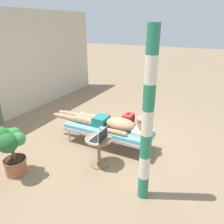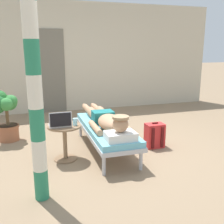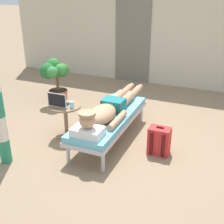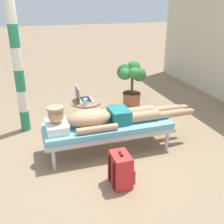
% 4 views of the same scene
% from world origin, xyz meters
% --- Properties ---
extents(ground_plane, '(40.00, 40.00, 0.00)m').
position_xyz_m(ground_plane, '(0.00, 0.00, 0.00)').
color(ground_plane, '#8C7256').
extents(lounge_chair, '(0.62, 1.80, 0.42)m').
position_xyz_m(lounge_chair, '(-0.18, 0.04, 0.35)').
color(lounge_chair, '#B7B7BC').
rests_on(lounge_chair, ground).
extents(person_reclining, '(0.53, 2.17, 0.33)m').
position_xyz_m(person_reclining, '(-0.18, 0.00, 0.52)').
color(person_reclining, white).
rests_on(person_reclining, lounge_chair).
extents(side_table, '(0.48, 0.48, 0.52)m').
position_xyz_m(side_table, '(-0.84, -0.12, 0.36)').
color(side_table, '#8C6B4C').
rests_on(side_table, ground).
extents(laptop, '(0.31, 0.24, 0.23)m').
position_xyz_m(laptop, '(-0.90, -0.17, 0.58)').
color(laptop, silver).
rests_on(laptop, side_table).
extents(drink_glass, '(0.06, 0.06, 0.11)m').
position_xyz_m(drink_glass, '(-0.69, -0.16, 0.58)').
color(drink_glass, '#99D8E5').
rests_on(drink_glass, side_table).
extents(backpack, '(0.30, 0.26, 0.42)m').
position_xyz_m(backpack, '(0.63, -0.06, 0.20)').
color(backpack, red).
rests_on(backpack, ground).
extents(potted_plant, '(0.48, 0.54, 0.89)m').
position_xyz_m(potted_plant, '(-1.72, 0.99, 0.54)').
color(potted_plant, '#9E5B3D').
rests_on(potted_plant, ground).
extents(porch_post, '(0.15, 0.15, 2.37)m').
position_xyz_m(porch_post, '(-1.22, -1.07, 1.18)').
color(porch_post, '#267F59').
rests_on(porch_post, ground).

